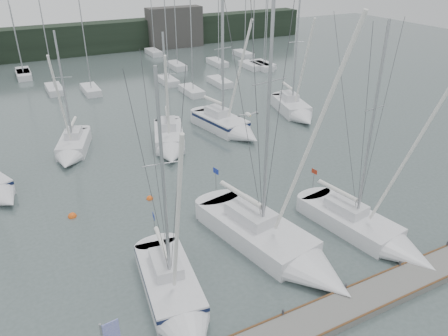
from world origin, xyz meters
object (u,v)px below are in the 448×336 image
(buoy_c, at_px, (72,217))
(sailboat_near_right, at_px, (376,235))
(sailboat_mid_b, at_px, (72,150))
(sailboat_mid_d, at_px, (230,127))
(buoy_a, at_px, (150,199))
(sailboat_mid_e, at_px, (296,111))
(sailboat_mid_c, at_px, (170,143))
(sailboat_near_left, at_px, (177,302))
(sailboat_near_center, at_px, (285,250))

(buoy_c, bearing_deg, sailboat_near_right, -35.68)
(sailboat_mid_b, height_order, sailboat_mid_d, sailboat_mid_d)
(sailboat_near_right, xyz_separation_m, buoy_a, (-10.84, 11.55, -0.52))
(sailboat_mid_e, bearing_deg, sailboat_mid_c, -160.26)
(sailboat_mid_c, distance_m, sailboat_mid_d, 6.75)
(sailboat_near_left, xyz_separation_m, sailboat_mid_e, (22.29, 20.63, 0.07))
(sailboat_mid_e, height_order, buoy_c, sailboat_mid_e)
(sailboat_near_left, distance_m, sailboat_mid_d, 23.94)
(sailboat_mid_b, distance_m, sailboat_mid_d, 15.03)
(sailboat_near_right, xyz_separation_m, buoy_c, (-16.35, 11.74, -0.52))
(buoy_a, bearing_deg, sailboat_mid_b, 109.63)
(sailboat_mid_d, bearing_deg, sailboat_near_center, -119.40)
(sailboat_near_right, bearing_deg, sailboat_mid_c, 98.99)
(sailboat_near_left, height_order, sailboat_mid_c, sailboat_near_left)
(sailboat_near_right, height_order, buoy_a, sailboat_near_right)
(sailboat_near_right, relative_size, sailboat_mid_c, 1.29)
(sailboat_mid_d, xyz_separation_m, sailboat_mid_e, (8.68, 0.94, -0.05))
(sailboat_mid_d, xyz_separation_m, buoy_a, (-11.25, -8.49, -0.66))
(sailboat_near_right, bearing_deg, sailboat_near_left, 169.35)
(sailboat_mid_d, relative_size, sailboat_mid_e, 1.06)
(sailboat_near_center, xyz_separation_m, sailboat_mid_b, (-8.52, 20.55, -0.05))
(sailboat_near_right, height_order, sailboat_mid_d, sailboat_near_right)
(sailboat_near_center, distance_m, sailboat_mid_c, 17.92)
(sailboat_mid_b, xyz_separation_m, buoy_a, (3.67, -10.28, -0.54))
(sailboat_near_right, height_order, sailboat_mid_e, sailboat_near_right)
(sailboat_near_center, bearing_deg, sailboat_near_right, -23.00)
(sailboat_mid_b, xyz_separation_m, sailboat_mid_c, (8.23, -2.63, 0.06))
(sailboat_near_right, xyz_separation_m, sailboat_mid_d, (0.41, 20.04, 0.14))
(sailboat_mid_e, bearing_deg, buoy_c, -146.93)
(sailboat_mid_e, bearing_deg, sailboat_mid_d, -160.68)
(sailboat_mid_d, height_order, sailboat_mid_e, sailboat_mid_d)
(sailboat_near_center, xyz_separation_m, buoy_a, (-4.86, 10.27, -0.60))
(sailboat_mid_c, relative_size, buoy_a, 22.00)
(sailboat_mid_c, relative_size, sailboat_mid_d, 0.81)
(sailboat_near_center, height_order, sailboat_near_right, sailboat_near_center)
(sailboat_near_left, xyz_separation_m, buoy_a, (2.36, 11.20, -0.54))
(sailboat_near_left, height_order, buoy_c, sailboat_near_left)
(sailboat_near_center, xyz_separation_m, sailboat_mid_e, (15.08, 19.70, 0.01))
(sailboat_near_left, relative_size, sailboat_near_center, 0.75)
(sailboat_mid_b, height_order, sailboat_mid_e, sailboat_mid_e)
(sailboat_mid_c, bearing_deg, sailboat_near_center, -70.42)
(sailboat_near_left, height_order, sailboat_near_right, sailboat_near_right)
(buoy_c, bearing_deg, sailboat_near_center, -45.28)
(sailboat_near_center, distance_m, sailboat_mid_d, 19.82)
(sailboat_near_right, height_order, sailboat_mid_c, sailboat_near_right)
(sailboat_near_left, bearing_deg, buoy_a, 85.50)
(sailboat_near_left, relative_size, sailboat_mid_e, 1.02)
(sailboat_mid_b, bearing_deg, sailboat_mid_e, 17.83)
(sailboat_near_center, bearing_deg, sailboat_mid_e, 41.61)
(sailboat_mid_c, bearing_deg, buoy_c, -124.87)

